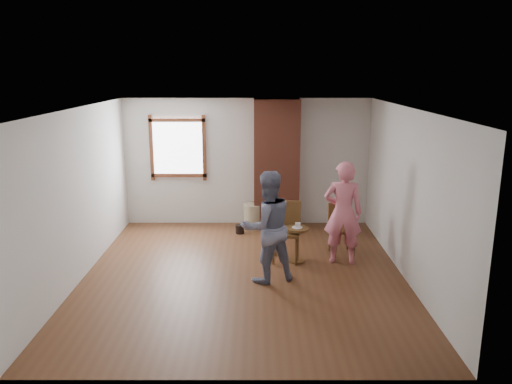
{
  "coord_description": "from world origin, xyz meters",
  "views": [
    {
      "loc": [
        0.2,
        -7.33,
        3.15
      ],
      "look_at": [
        0.19,
        0.8,
        1.15
      ],
      "focal_mm": 35.0,
      "sensor_mm": 36.0,
      "label": 1
    }
  ],
  "objects_px": {
    "dining_chair_right": "(341,225)",
    "person_pink": "(343,213)",
    "dining_chair_left": "(286,228)",
    "stoneware_crock": "(253,216)",
    "man": "(267,227)",
    "side_table": "(297,239)"
  },
  "relations": [
    {
      "from": "person_pink",
      "to": "man",
      "type": "bearing_deg",
      "value": 38.3
    },
    {
      "from": "dining_chair_right",
      "to": "person_pink",
      "type": "height_order",
      "value": "person_pink"
    },
    {
      "from": "dining_chair_right",
      "to": "person_pink",
      "type": "distance_m",
      "value": 0.62
    },
    {
      "from": "stoneware_crock",
      "to": "dining_chair_right",
      "type": "relative_size",
      "value": 0.58
    },
    {
      "from": "dining_chair_left",
      "to": "side_table",
      "type": "distance_m",
      "value": 0.26
    },
    {
      "from": "dining_chair_right",
      "to": "man",
      "type": "distance_m",
      "value": 1.83
    },
    {
      "from": "dining_chair_left",
      "to": "man",
      "type": "xyz_separation_m",
      "value": [
        -0.34,
        -0.88,
        0.3
      ]
    },
    {
      "from": "person_pink",
      "to": "dining_chair_left",
      "type": "bearing_deg",
      "value": -1.22
    },
    {
      "from": "dining_chair_right",
      "to": "side_table",
      "type": "relative_size",
      "value": 1.47
    },
    {
      "from": "side_table",
      "to": "person_pink",
      "type": "relative_size",
      "value": 0.35
    },
    {
      "from": "dining_chair_right",
      "to": "man",
      "type": "relative_size",
      "value": 0.51
    },
    {
      "from": "dining_chair_left",
      "to": "stoneware_crock",
      "type": "bearing_deg",
      "value": 116.37
    },
    {
      "from": "stoneware_crock",
      "to": "man",
      "type": "relative_size",
      "value": 0.3
    },
    {
      "from": "side_table",
      "to": "man",
      "type": "bearing_deg",
      "value": -124.11
    },
    {
      "from": "dining_chair_left",
      "to": "dining_chair_right",
      "type": "relative_size",
      "value": 1.14
    },
    {
      "from": "stoneware_crock",
      "to": "dining_chair_left",
      "type": "height_order",
      "value": "dining_chair_left"
    },
    {
      "from": "stoneware_crock",
      "to": "side_table",
      "type": "bearing_deg",
      "value": -68.06
    },
    {
      "from": "dining_chair_right",
      "to": "dining_chair_left",
      "type": "bearing_deg",
      "value": -170.82
    },
    {
      "from": "dining_chair_left",
      "to": "side_table",
      "type": "relative_size",
      "value": 1.66
    },
    {
      "from": "stoneware_crock",
      "to": "dining_chair_left",
      "type": "xyz_separation_m",
      "value": [
        0.57,
        -1.72,
        0.31
      ]
    },
    {
      "from": "dining_chair_right",
      "to": "side_table",
      "type": "xyz_separation_m",
      "value": [
        -0.81,
        -0.45,
        -0.09
      ]
    },
    {
      "from": "man",
      "to": "person_pink",
      "type": "height_order",
      "value": "person_pink"
    }
  ]
}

